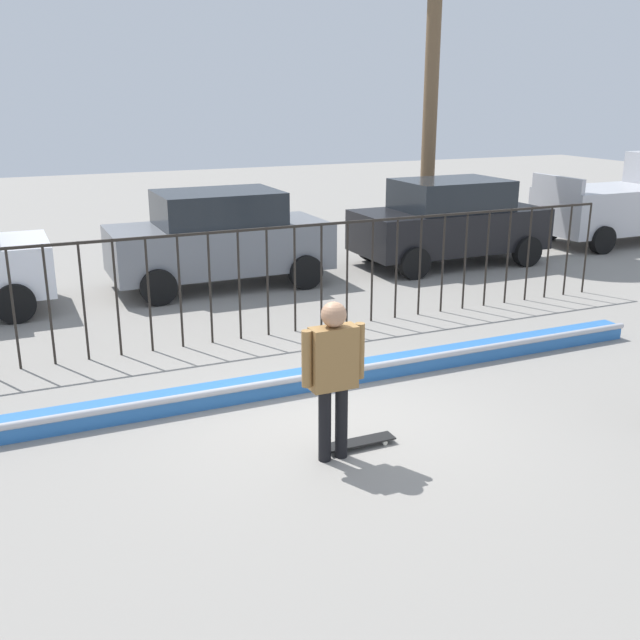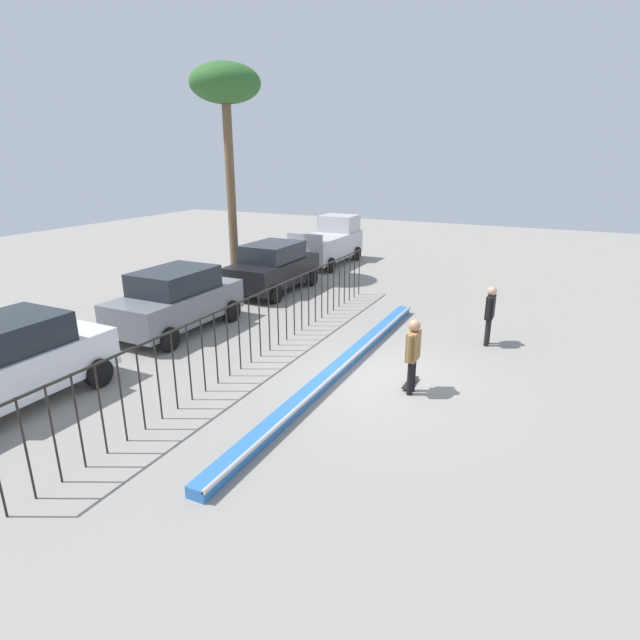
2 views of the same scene
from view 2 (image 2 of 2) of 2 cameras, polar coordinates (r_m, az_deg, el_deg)
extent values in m
plane|color=gray|center=(12.22, 6.92, -6.74)|extent=(60.00, 60.00, 0.00)
cube|color=#2D6BB7|center=(12.54, 2.15, -5.40)|extent=(11.00, 0.36, 0.22)
cylinder|color=#B2B2B7|center=(12.43, 2.92, -5.07)|extent=(11.00, 0.09, 0.09)
cylinder|color=black|center=(9.03, -30.33, -12.58)|extent=(0.04, 0.04, 1.75)
cylinder|color=black|center=(9.25, -27.94, -11.46)|extent=(0.04, 0.04, 1.75)
cylinder|color=black|center=(9.48, -25.68, -10.37)|extent=(0.04, 0.04, 1.75)
cylinder|color=black|center=(9.73, -23.55, -9.32)|extent=(0.04, 0.04, 1.75)
cylinder|color=black|center=(10.00, -21.54, -8.31)|extent=(0.04, 0.04, 1.75)
cylinder|color=black|center=(10.28, -19.64, -7.35)|extent=(0.04, 0.04, 1.75)
cylinder|color=black|center=(10.57, -17.86, -6.43)|extent=(0.04, 0.04, 1.75)
cylinder|color=black|center=(10.88, -16.18, -5.56)|extent=(0.04, 0.04, 1.75)
cylinder|color=black|center=(11.20, -14.60, -4.73)|extent=(0.04, 0.04, 1.75)
cylinder|color=black|center=(11.52, -13.11, -3.94)|extent=(0.04, 0.04, 1.75)
cylinder|color=black|center=(11.86, -11.71, -3.20)|extent=(0.04, 0.04, 1.75)
cylinder|color=black|center=(12.20, -10.38, -2.50)|extent=(0.04, 0.04, 1.75)
cylinder|color=black|center=(12.56, -9.14, -1.83)|extent=(0.04, 0.04, 1.75)
cylinder|color=black|center=(12.92, -7.96, -1.20)|extent=(0.04, 0.04, 1.75)
cylinder|color=black|center=(13.28, -6.84, -0.60)|extent=(0.04, 0.04, 1.75)
cylinder|color=black|center=(13.65, -5.79, -0.04)|extent=(0.04, 0.04, 1.75)
cylinder|color=black|center=(14.03, -4.79, 0.50)|extent=(0.04, 0.04, 1.75)
cylinder|color=black|center=(14.42, -3.85, 1.00)|extent=(0.04, 0.04, 1.75)
cylinder|color=black|center=(14.81, -2.95, 1.48)|extent=(0.04, 0.04, 1.75)
cylinder|color=black|center=(15.20, -2.10, 1.94)|extent=(0.04, 0.04, 1.75)
cylinder|color=black|center=(15.59, -1.30, 2.37)|extent=(0.04, 0.04, 1.75)
cylinder|color=black|center=(16.00, -0.53, 2.78)|extent=(0.04, 0.04, 1.75)
cylinder|color=black|center=(16.40, 0.20, 3.16)|extent=(0.04, 0.04, 1.75)
cylinder|color=black|center=(16.81, 0.90, 3.53)|extent=(0.04, 0.04, 1.75)
cylinder|color=black|center=(17.22, 1.56, 3.88)|extent=(0.04, 0.04, 1.75)
cylinder|color=black|center=(17.63, 2.19, 4.22)|extent=(0.04, 0.04, 1.75)
cylinder|color=black|center=(18.05, 2.79, 4.54)|extent=(0.04, 0.04, 1.75)
cylinder|color=black|center=(18.46, 3.37, 4.84)|extent=(0.04, 0.04, 1.75)
cylinder|color=black|center=(18.88, 3.92, 5.13)|extent=(0.04, 0.04, 1.75)
cylinder|color=black|center=(19.31, 4.45, 5.41)|extent=(0.04, 0.04, 1.75)
cube|color=black|center=(13.03, -6.98, 2.96)|extent=(14.00, 0.04, 0.04)
cylinder|color=black|center=(11.44, 10.17, -6.48)|extent=(0.14, 0.14, 0.81)
cylinder|color=black|center=(11.61, 10.44, -6.12)|extent=(0.14, 0.14, 0.81)
cube|color=olive|center=(11.24, 10.51, -2.88)|extent=(0.49, 0.21, 0.67)
sphere|color=#A87A5B|center=(11.09, 10.65, -0.63)|extent=(0.26, 0.26, 0.26)
cylinder|color=olive|center=(10.96, 10.09, -3.21)|extent=(0.11, 0.11, 0.60)
cylinder|color=olive|center=(11.50, 10.93, -2.23)|extent=(0.11, 0.11, 0.60)
cube|color=black|center=(12.03, 10.20, -6.99)|extent=(0.80, 0.20, 0.02)
cylinder|color=silver|center=(12.30, 10.21, -6.59)|extent=(0.05, 0.03, 0.05)
cylinder|color=silver|center=(12.27, 10.88, -6.71)|extent=(0.05, 0.03, 0.05)
cylinder|color=silver|center=(11.83, 9.46, -7.59)|extent=(0.05, 0.03, 0.05)
cylinder|color=silver|center=(11.79, 10.17, -7.72)|extent=(0.05, 0.03, 0.05)
cylinder|color=black|center=(14.85, 18.40, -1.35)|extent=(0.13, 0.13, 0.79)
cylinder|color=black|center=(15.03, 18.50, -1.14)|extent=(0.13, 0.13, 0.79)
cube|color=black|center=(14.72, 18.73, 1.41)|extent=(0.48, 0.21, 0.65)
sphere|color=tan|center=(14.61, 18.91, 3.11)|extent=(0.26, 0.26, 0.26)
cylinder|color=black|center=(14.44, 18.58, 1.24)|extent=(0.10, 0.10, 0.58)
cylinder|color=black|center=(14.99, 18.90, 1.82)|extent=(0.10, 0.10, 0.58)
cube|color=silver|center=(12.55, -31.92, -4.91)|extent=(4.30, 1.90, 0.90)
cube|color=#1E2328|center=(12.30, -32.52, -1.55)|extent=(2.37, 1.71, 0.66)
cylinder|color=black|center=(14.18, -28.83, -3.89)|extent=(0.68, 0.22, 0.68)
cylinder|color=black|center=(12.74, -23.79, -5.51)|extent=(0.68, 0.22, 0.68)
cube|color=slate|center=(15.84, -15.91, 1.59)|extent=(4.30, 1.90, 0.90)
cube|color=#1E2328|center=(15.65, -16.15, 4.33)|extent=(2.37, 1.71, 0.66)
cylinder|color=black|center=(17.62, -14.98, 1.79)|extent=(0.68, 0.22, 0.68)
cylinder|color=black|center=(16.47, -9.95, 1.02)|extent=(0.68, 0.22, 0.68)
cylinder|color=black|center=(15.65, -21.90, -0.98)|extent=(0.68, 0.22, 0.68)
cylinder|color=black|center=(14.34, -16.74, -2.10)|extent=(0.68, 0.22, 0.68)
cube|color=black|center=(19.86, -5.31, 5.49)|extent=(4.30, 1.90, 0.90)
cube|color=#1E2328|center=(19.70, -5.38, 7.70)|extent=(2.37, 1.71, 0.66)
cylinder|color=black|center=(21.66, -5.43, 5.33)|extent=(0.68, 0.22, 0.68)
cylinder|color=black|center=(20.75, -0.93, 4.84)|extent=(0.68, 0.22, 0.68)
cylinder|color=black|center=(19.29, -9.94, 3.54)|extent=(0.68, 0.22, 0.68)
cylinder|color=black|center=(18.27, -5.09, 2.93)|extent=(0.68, 0.22, 0.68)
cube|color=#B7B7BC|center=(24.85, 0.76, 8.36)|extent=(4.70, 1.90, 1.10)
cube|color=#B7B7BC|center=(26.01, 2.16, 10.90)|extent=(1.50, 1.75, 0.80)
cube|color=#B7B7BC|center=(22.71, -1.74, 9.29)|extent=(0.12, 1.75, 0.36)
cylinder|color=black|center=(26.77, 0.38, 7.87)|extent=(0.68, 0.22, 0.68)
cylinder|color=black|center=(26.01, 4.18, 7.52)|extent=(0.68, 0.22, 0.68)
cylinder|color=black|center=(23.98, -2.96, 6.64)|extent=(0.68, 0.22, 0.68)
cylinder|color=black|center=(23.13, 1.19, 6.23)|extent=(0.68, 0.22, 0.68)
cylinder|color=brown|center=(21.59, -10.02, 13.60)|extent=(0.36, 0.36, 7.00)
ellipsoid|color=#2D6028|center=(21.69, -10.69, 24.87)|extent=(2.75, 2.75, 1.51)
camera|label=1|loc=(8.18, 52.29, 1.29)|focal=41.24mm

